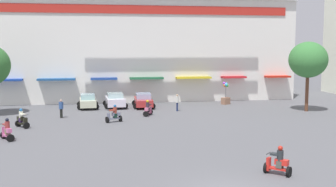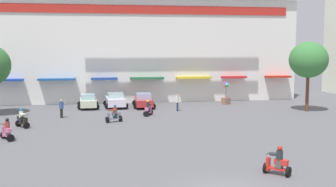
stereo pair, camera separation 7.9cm
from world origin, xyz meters
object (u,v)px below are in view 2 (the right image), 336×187
object	(u,v)px
parked_car_0	(88,101)
scooter_rider_2	(278,163)
plaza_tree_1	(308,60)
pedestrian_1	(61,107)
balloon_vendor_cart	(226,94)
scooter_rider_5	(7,131)
parked_car_1	(115,100)
scooter_rider_6	(114,115)
parked_car_2	(144,100)
scooter_rider_0	(148,109)
scooter_rider_3	(22,120)
pedestrian_0	(177,101)

from	to	relation	value
parked_car_0	scooter_rider_2	xyz separation A→B (m)	(9.93, -24.57, -0.13)
plaza_tree_1	pedestrian_1	xyz separation A→B (m)	(-23.69, -0.02, -4.14)
balloon_vendor_cart	scooter_rider_2	bearing A→B (deg)	-101.54
plaza_tree_1	scooter_rider_5	world-z (taller)	plaza_tree_1
scooter_rider_5	parked_car_1	bearing A→B (deg)	61.31
scooter_rider_2	balloon_vendor_cart	bearing A→B (deg)	78.46
scooter_rider_6	pedestrian_1	size ratio (longest dim) A/B	0.90
parked_car_1	parked_car_2	size ratio (longest dim) A/B	0.95
plaza_tree_1	parked_car_1	xyz separation A→B (m)	(-18.65, 5.76, -4.30)
parked_car_2	balloon_vendor_cart	size ratio (longest dim) A/B	1.73
parked_car_0	scooter_rider_0	bearing A→B (deg)	-45.54
plaza_tree_1	parked_car_1	world-z (taller)	plaza_tree_1
scooter_rider_2	scooter_rider_6	world-z (taller)	scooter_rider_6
scooter_rider_0	scooter_rider_3	xyz separation A→B (m)	(-10.49, -4.05, 0.04)
parked_car_0	pedestrian_1	world-z (taller)	pedestrian_1
parked_car_0	parked_car_2	distance (m)	5.79
balloon_vendor_cart	scooter_rider_3	bearing A→B (deg)	-152.69
parked_car_2	scooter_rider_2	xyz separation A→B (m)	(4.16, -24.28, -0.13)
parked_car_1	parked_car_2	distance (m)	2.98
pedestrian_1	balloon_vendor_cart	size ratio (longest dim) A/B	0.66
parked_car_0	pedestrian_1	bearing A→B (deg)	-111.43
parked_car_2	parked_car_0	bearing A→B (deg)	177.07
scooter_rider_2	balloon_vendor_cart	xyz separation A→B (m)	(5.12, 25.07, 0.52)
parked_car_2	scooter_rider_6	distance (m)	8.94
balloon_vendor_cart	pedestrian_1	bearing A→B (deg)	-160.45
parked_car_0	parked_car_2	xyz separation A→B (m)	(5.78, -0.30, 0.00)
plaza_tree_1	parked_car_1	size ratio (longest dim) A/B	1.67
plaza_tree_1	pedestrian_0	xyz separation A→B (m)	(-12.66, 2.15, -4.10)
plaza_tree_1	scooter_rider_6	bearing A→B (deg)	-171.18
parked_car_2	scooter_rider_0	bearing A→B (deg)	-91.62
parked_car_0	scooter_rider_3	size ratio (longest dim) A/B	2.53
scooter_rider_3	scooter_rider_0	bearing A→B (deg)	21.12
scooter_rider_5	scooter_rider_6	xyz separation A→B (m)	(7.46, 5.71, -0.03)
plaza_tree_1	pedestrian_0	world-z (taller)	plaza_tree_1
scooter_rider_0	pedestrian_1	distance (m)	7.84
parked_car_0	scooter_rider_2	world-z (taller)	scooter_rider_2
scooter_rider_0	balloon_vendor_cart	bearing A→B (deg)	33.46
parked_car_1	parked_car_0	bearing A→B (deg)	-176.94
parked_car_1	scooter_rider_0	world-z (taller)	parked_car_1
parked_car_0	parked_car_1	bearing A→B (deg)	3.06
pedestrian_0	balloon_vendor_cart	distance (m)	7.38
parked_car_1	scooter_rider_3	world-z (taller)	scooter_rider_3
scooter_rider_0	pedestrian_0	bearing A→B (deg)	35.46
scooter_rider_6	parked_car_0	bearing A→B (deg)	105.62
scooter_rider_2	pedestrian_0	xyz separation A→B (m)	(-1.11, 21.12, 0.36)
scooter_rider_0	scooter_rider_3	bearing A→B (deg)	-158.88
parked_car_1	pedestrian_0	bearing A→B (deg)	-31.04
scooter_rider_5	scooter_rider_6	world-z (taller)	scooter_rider_5
plaza_tree_1	scooter_rider_0	size ratio (longest dim) A/B	4.51
pedestrian_0	balloon_vendor_cart	size ratio (longest dim) A/B	0.67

